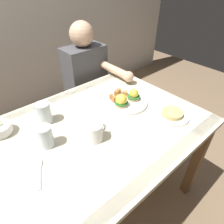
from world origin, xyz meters
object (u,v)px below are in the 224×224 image
Objects in this scene: eggs_benedict_plate at (126,100)px; diner_person at (88,82)px; dining_table at (98,139)px; water_glass_near at (46,137)px; coffee_mug at (95,132)px; side_plate at (172,114)px; fruit_bowl at (0,129)px; fork at (39,172)px; water_glass_far at (44,114)px.

diner_person is (0.08, 0.55, -0.12)m from eggs_benedict_plate.
dining_table is 10.37× the size of water_glass_near.
diner_person reaches higher than water_glass_near.
water_glass_near is 0.85m from diner_person.
side_plate is (0.45, -0.14, -0.04)m from coffee_mug.
fruit_bowl is at bearing 161.63° from eggs_benedict_plate.
dining_table is 0.19m from coffee_mug.
dining_table is 0.46m from side_plate.
fork is (-0.37, -0.08, 0.11)m from dining_table.
side_plate is at bearing -17.62° from coffee_mug.
coffee_mug is at bearing -159.13° from eggs_benedict_plate.
coffee_mug is at bearing -31.12° from water_glass_near.
water_glass_far is at bearing 113.27° from coffee_mug.
coffee_mug is at bearing 0.52° from fork.
fruit_bowl is at bearing -157.79° from diner_person.
fruit_bowl is 0.23m from water_glass_far.
diner_person is at bearing 34.47° from water_glass_far.
coffee_mug is 0.56× the size of side_plate.
eggs_benedict_plate is (0.28, 0.05, 0.13)m from dining_table.
eggs_benedict_plate reaches higher than dining_table.
eggs_benedict_plate is 0.24× the size of diner_person.
water_glass_far is 0.69m from diner_person.
coffee_mug is 0.75× the size of fork.
fruit_bowl is at bearing 121.64° from water_glass_near.
side_plate reaches higher than fork.
diner_person reaches higher than eggs_benedict_plate.
side_plate is (0.81, -0.51, -0.02)m from fruit_bowl.
coffee_mug reaches higher than dining_table.
water_glass_far is at bearing 59.76° from fork.
side_plate is at bearing -30.17° from dining_table.
fork is (-0.65, -0.13, -0.02)m from eggs_benedict_plate.
water_glass_near reaches higher than dining_table.
eggs_benedict_plate is 2.25× the size of fruit_bowl.
dining_table is 8.08× the size of fork.
dining_table is 0.32m from water_glass_near.
water_glass_far is (-0.47, 0.17, 0.03)m from eggs_benedict_plate.
eggs_benedict_plate is at bearing -19.46° from water_glass_far.
fork is 1.21× the size of water_glass_far.
diner_person is at bearing 81.42° from eggs_benedict_plate.
dining_table is at bearing -33.94° from fruit_bowl.
eggs_benedict_plate is 0.66m from fork.
side_plate is at bearing -22.09° from water_glass_near.
water_glass_far is (0.18, 0.30, 0.05)m from fork.
diner_person is (0.73, 0.68, -0.09)m from fork.
fruit_bowl is 0.11× the size of diner_person.
coffee_mug reaches higher than fruit_bowl.
fruit_bowl reaches higher than side_plate.
eggs_benedict_plate is 0.50m from water_glass_far.
water_glass_far is (-0.20, 0.22, 0.16)m from dining_table.
water_glass_near is (-0.27, 0.04, 0.16)m from dining_table.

